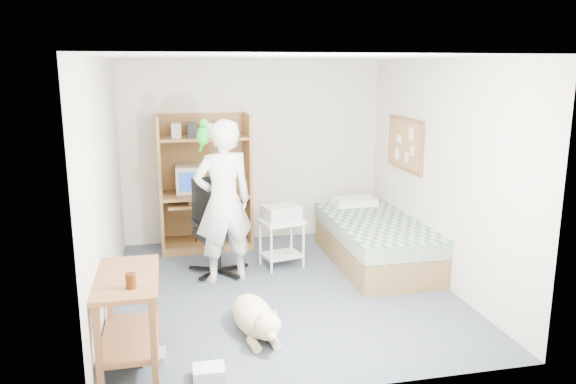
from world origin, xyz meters
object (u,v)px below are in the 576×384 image
at_px(side_desk, 129,305).
at_px(dog, 255,317).
at_px(person, 223,202).
at_px(computer_hutch, 205,188).
at_px(bed, 375,241).
at_px(office_chair, 216,240).
at_px(printer_cart, 282,236).

distance_m(side_desk, dog, 1.16).
height_order(side_desk, person, person).
bearing_deg(dog, computer_hutch, 86.49).
relative_size(bed, person, 1.09).
height_order(side_desk, office_chair, office_chair).
xyz_separation_m(office_chair, person, (0.06, -0.31, 0.53)).
bearing_deg(person, office_chair, -91.80).
relative_size(bed, dog, 1.89).
distance_m(computer_hutch, person, 1.31).
height_order(computer_hutch, printer_cart, computer_hutch).
relative_size(computer_hutch, printer_cart, 3.07).
distance_m(person, dog, 1.60).
bearing_deg(person, printer_cart, -169.93).
xyz_separation_m(bed, office_chair, (-1.95, 0.13, 0.11)).
height_order(dog, printer_cart, printer_cart).
relative_size(office_chair, dog, 1.04).
height_order(bed, dog, bed).
bearing_deg(bed, office_chair, 176.23).
distance_m(bed, office_chair, 1.96).
xyz_separation_m(computer_hutch, office_chair, (0.05, -0.99, -0.42)).
bearing_deg(bed, side_desk, -147.50).
bearing_deg(person, dog, 81.56).
bearing_deg(dog, bed, 33.53).
relative_size(side_desk, person, 0.54).
bearing_deg(dog, printer_cart, 62.18).
xyz_separation_m(office_chair, dog, (0.19, -1.72, -0.22)).
distance_m(bed, person, 2.00).
distance_m(person, printer_cart, 0.96).
height_order(computer_hutch, person, person).
bearing_deg(printer_cart, office_chair, 166.83).
bearing_deg(printer_cart, person, -170.30).
xyz_separation_m(computer_hutch, person, (0.11, -1.30, 0.11)).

